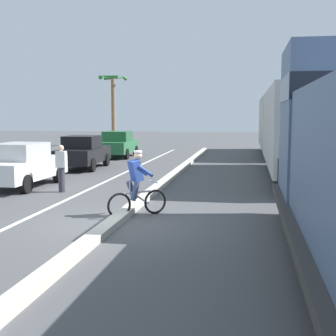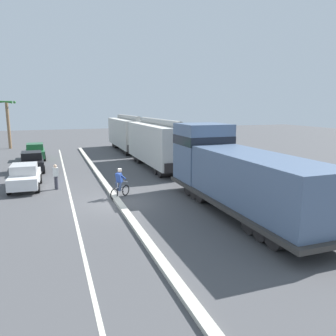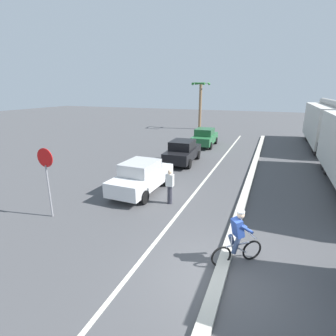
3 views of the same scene
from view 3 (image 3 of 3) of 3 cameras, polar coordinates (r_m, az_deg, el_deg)
name	(u,v)px [view 3 (image 3 of 3)]	position (r m, az deg, el deg)	size (l,w,h in m)	color
ground_plane	(220,278)	(8.05, 11.17, -22.44)	(120.00, 120.00, 0.00)	#4C4C4F
median_curb	(244,197)	(13.20, 16.28, -6.02)	(0.36, 36.00, 0.16)	beige
lane_stripe	(196,191)	(13.61, 6.15, -5.04)	(0.14, 36.00, 0.01)	silver
hopper_car_middle	(328,124)	(27.34, 31.44, 8.15)	(2.90, 10.60, 4.18)	beige
parked_car_white	(142,176)	(13.30, -5.77, -1.84)	(1.92, 4.24, 1.62)	silver
parked_car_black	(183,151)	(18.57, 3.23, 3.61)	(1.98, 4.27, 1.62)	black
parked_car_green	(205,137)	(24.38, 8.00, 6.66)	(1.93, 4.25, 1.62)	#286B3D
cyclist	(238,239)	(8.24, 14.90, -14.73)	(1.36, 1.14, 1.71)	black
stop_sign	(46,170)	(11.32, -24.94, -0.31)	(0.76, 0.08, 2.88)	gray
palm_tree_near	(200,95)	(34.78, 7.05, 15.46)	(2.31, 2.37, 5.99)	#846647
pedestrian_by_cars	(170,186)	(11.85, 0.40, -3.97)	(0.34, 0.22, 1.62)	#33333D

